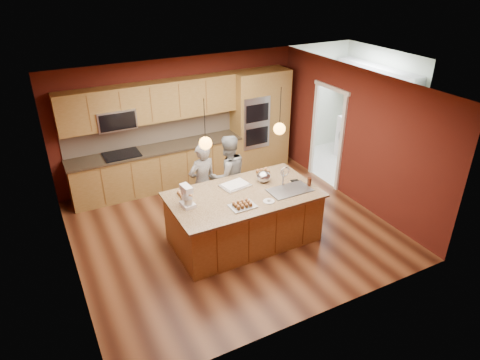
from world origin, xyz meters
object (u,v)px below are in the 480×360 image
island (244,216)px  person_left (203,183)px  mixing_bowl (264,177)px  person_right (228,176)px  stand_mixer (187,197)px

island → person_left: (-0.37, 0.97, 0.31)m
island → mixing_bowl: 0.79m
person_left → mixing_bowl: person_left is taller
island → person_right: size_ratio=1.57×
island → mixing_bowl: island is taller
person_left → stand_mixer: (-0.64, -0.89, 0.31)m
island → stand_mixer: size_ratio=7.02×
island → person_left: 1.08m
island → person_left: bearing=110.9°
island → person_right: (0.16, 0.97, 0.33)m
stand_mixer → person_left: bearing=48.5°
mixing_bowl → person_right: bearing=115.6°
island → stand_mixer: 1.18m
person_right → mixing_bowl: 0.85m
island → person_left: size_ratio=1.62×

